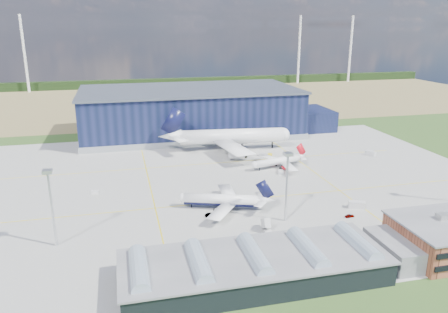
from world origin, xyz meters
TOP-DOWN VIEW (x-y plane):
  - ground at (0.00, 0.00)m, footprint 600.00×600.00m
  - apron at (0.00, 10.00)m, footprint 220.00×160.00m
  - farmland at (0.00, 220.00)m, footprint 600.00×220.00m
  - treeline at (0.00, 300.00)m, footprint 600.00×8.00m
  - hangar at (2.81, 94.80)m, footprint 145.00×62.00m
  - glass_concourse at (-6.45, -60.00)m, footprint 78.00×23.00m
  - light_mast_west at (-60.00, -30.00)m, footprint 2.60×2.60m
  - light_mast_center at (10.00, -30.00)m, footprint 2.60×2.60m
  - airliner_navy at (-7.83, -16.00)m, footprint 42.77×42.33m
  - airliner_red at (26.57, 22.00)m, footprint 34.81×34.34m
  - airliner_widebody at (14.68, 55.00)m, footprint 73.50×72.22m
  - gse_van_a at (37.77, -26.45)m, footprint 6.06×4.56m
  - gse_cart_a at (25.34, 14.15)m, footprint 2.88×3.70m
  - gse_van_b at (77.20, 28.97)m, footprint 4.41×5.44m
  - gse_tug_c at (29.07, 38.34)m, footprint 3.15×3.84m
  - gse_cart_b at (-50.74, 9.03)m, footprint 3.04×2.27m
  - airstair at (1.57, -35.18)m, footprint 2.19×4.87m
  - car_a at (31.57, -32.72)m, footprint 3.39×1.71m
  - car_b at (-12.84, -21.18)m, footprint 3.79×1.71m

SIDE VIEW (x-z plane):
  - ground at x=0.00m, z-range 0.00..0.00m
  - farmland at x=0.00m, z-range -0.01..0.01m
  - apron at x=0.00m, z-range -0.01..0.07m
  - car_a at x=31.57m, z-range 0.00..1.11m
  - gse_cart_b at x=-50.74m, z-range 0.00..1.21m
  - car_b at x=-12.84m, z-range 0.00..1.21m
  - gse_cart_a at x=25.34m, z-range 0.00..1.42m
  - gse_tug_c at x=29.07m, z-range 0.00..1.45m
  - gse_van_b at x=77.20m, z-range 0.00..2.27m
  - gse_van_a at x=37.77m, z-range 0.00..2.42m
  - airstair at x=1.57m, z-range 0.00..3.05m
  - glass_concourse at x=-6.45m, z-range -0.61..7.99m
  - treeline at x=0.00m, z-range 0.00..8.00m
  - airliner_red at x=26.57m, z-range 0.00..9.48m
  - airliner_navy at x=-7.83m, z-range 0.00..10.93m
  - airliner_widebody at x=14.68m, z-range 0.00..21.73m
  - hangar at x=2.81m, z-range -1.43..24.67m
  - light_mast_west at x=-60.00m, z-range 3.93..26.93m
  - light_mast_center at x=10.00m, z-range 3.93..26.93m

